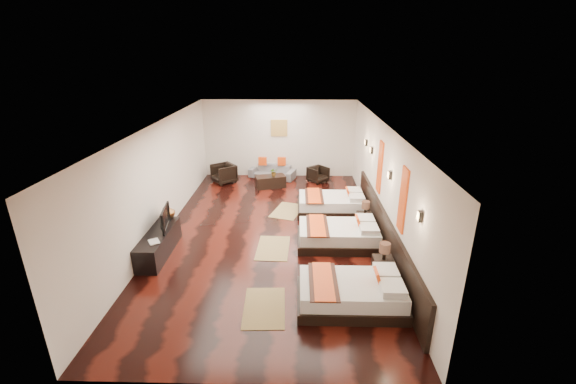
{
  "coord_description": "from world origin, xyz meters",
  "views": [
    {
      "loc": [
        0.66,
        -8.75,
        4.44
      ],
      "look_at": [
        0.44,
        0.07,
        1.1
      ],
      "focal_mm": 23.48,
      "sensor_mm": 36.0,
      "label": 1
    }
  ],
  "objects_px": {
    "tv": "(162,218)",
    "figurine": "(168,211)",
    "coffee_table": "(270,181)",
    "armchair_right": "(318,175)",
    "bed_far": "(332,204)",
    "bed_mid": "(339,235)",
    "tv_console": "(159,243)",
    "nightstand_a": "(383,266)",
    "armchair_left": "(224,174)",
    "nightstand_b": "(365,219)",
    "bed_near": "(352,293)",
    "book": "(149,243)",
    "sofa": "(272,171)",
    "table_plant": "(274,172)"
  },
  "relations": [
    {
      "from": "figurine",
      "to": "sofa",
      "type": "xyz_separation_m",
      "value": [
        2.25,
        4.8,
        -0.48
      ]
    },
    {
      "from": "sofa",
      "to": "armchair_right",
      "type": "relative_size",
      "value": 2.71
    },
    {
      "from": "armchair_right",
      "to": "nightstand_b",
      "type": "bearing_deg",
      "value": -114.64
    },
    {
      "from": "sofa",
      "to": "bed_near",
      "type": "bearing_deg",
      "value": -57.02
    },
    {
      "from": "bed_mid",
      "to": "tv_console",
      "type": "distance_m",
      "value": 4.23
    },
    {
      "from": "nightstand_b",
      "to": "book",
      "type": "height_order",
      "value": "nightstand_b"
    },
    {
      "from": "bed_near",
      "to": "armchair_left",
      "type": "xyz_separation_m",
      "value": [
        -3.63,
        6.79,
        0.08
      ]
    },
    {
      "from": "nightstand_a",
      "to": "armchair_left",
      "type": "xyz_separation_m",
      "value": [
        -4.38,
        5.89,
        0.05
      ]
    },
    {
      "from": "figurine",
      "to": "table_plant",
      "type": "relative_size",
      "value": 1.19
    },
    {
      "from": "bed_far",
      "to": "coffee_table",
      "type": "xyz_separation_m",
      "value": [
        -1.94,
        2.08,
        -0.06
      ]
    },
    {
      "from": "nightstand_b",
      "to": "sofa",
      "type": "bearing_deg",
      "value": 122.77
    },
    {
      "from": "tv_console",
      "to": "armchair_right",
      "type": "xyz_separation_m",
      "value": [
        3.91,
        5.18,
        0.0
      ]
    },
    {
      "from": "coffee_table",
      "to": "armchair_right",
      "type": "bearing_deg",
      "value": 18.62
    },
    {
      "from": "nightstand_b",
      "to": "armchair_right",
      "type": "xyz_separation_m",
      "value": [
        -1.03,
        3.76,
        0.0
      ]
    },
    {
      "from": "figurine",
      "to": "bed_mid",
      "type": "bearing_deg",
      "value": -3.2
    },
    {
      "from": "bed_mid",
      "to": "nightstand_b",
      "type": "relative_size",
      "value": 2.49
    },
    {
      "from": "bed_far",
      "to": "nightstand_a",
      "type": "height_order",
      "value": "nightstand_a"
    },
    {
      "from": "bed_mid",
      "to": "bed_near",
      "type": "bearing_deg",
      "value": -90.0
    },
    {
      "from": "armchair_left",
      "to": "table_plant",
      "type": "bearing_deg",
      "value": 38.71
    },
    {
      "from": "figurine",
      "to": "sofa",
      "type": "distance_m",
      "value": 5.33
    },
    {
      "from": "nightstand_a",
      "to": "figurine",
      "type": "relative_size",
      "value": 2.33
    },
    {
      "from": "bed_near",
      "to": "table_plant",
      "type": "height_order",
      "value": "bed_near"
    },
    {
      "from": "book",
      "to": "table_plant",
      "type": "relative_size",
      "value": 0.97
    },
    {
      "from": "sofa",
      "to": "table_plant",
      "type": "relative_size",
      "value": 5.76
    },
    {
      "from": "nightstand_a",
      "to": "nightstand_b",
      "type": "xyz_separation_m",
      "value": [
        0.0,
        2.28,
        -0.01
      ]
    },
    {
      "from": "tv",
      "to": "figurine",
      "type": "bearing_deg",
      "value": -4.05
    },
    {
      "from": "nightstand_a",
      "to": "book",
      "type": "relative_size",
      "value": 2.87
    },
    {
      "from": "armchair_right",
      "to": "armchair_left",
      "type": "bearing_deg",
      "value": 142.44
    },
    {
      "from": "coffee_table",
      "to": "table_plant",
      "type": "distance_m",
      "value": 0.37
    },
    {
      "from": "figurine",
      "to": "coffee_table",
      "type": "relative_size",
      "value": 0.35
    },
    {
      "from": "armchair_right",
      "to": "coffee_table",
      "type": "bearing_deg",
      "value": 158.6
    },
    {
      "from": "bed_near",
      "to": "tv_console",
      "type": "relative_size",
      "value": 1.09
    },
    {
      "from": "bed_far",
      "to": "nightstand_b",
      "type": "height_order",
      "value": "nightstand_b"
    },
    {
      "from": "nightstand_a",
      "to": "coffee_table",
      "type": "bearing_deg",
      "value": 116.2
    },
    {
      "from": "bed_far",
      "to": "bed_mid",
      "type": "bearing_deg",
      "value": -90.0
    },
    {
      "from": "nightstand_a",
      "to": "coffee_table",
      "type": "xyz_separation_m",
      "value": [
        -2.69,
        5.48,
        -0.08
      ]
    },
    {
      "from": "bed_mid",
      "to": "coffee_table",
      "type": "relative_size",
      "value": 1.95
    },
    {
      "from": "nightstand_a",
      "to": "figurine",
      "type": "bearing_deg",
      "value": 161.43
    },
    {
      "from": "bed_mid",
      "to": "nightstand_a",
      "type": "distance_m",
      "value": 1.61
    },
    {
      "from": "sofa",
      "to": "armchair_left",
      "type": "distance_m",
      "value": 1.78
    },
    {
      "from": "tv",
      "to": "sofa",
      "type": "bearing_deg",
      "value": -31.4
    },
    {
      "from": "nightstand_a",
      "to": "coffee_table",
      "type": "relative_size",
      "value": 0.81
    },
    {
      "from": "tv_console",
      "to": "armchair_left",
      "type": "bearing_deg",
      "value": 83.58
    },
    {
      "from": "bed_near",
      "to": "armchair_left",
      "type": "height_order",
      "value": "bed_near"
    },
    {
      "from": "tv",
      "to": "bed_near",
      "type": "bearing_deg",
      "value": -124.78
    },
    {
      "from": "bed_near",
      "to": "nightstand_a",
      "type": "height_order",
      "value": "nightstand_a"
    },
    {
      "from": "bed_far",
      "to": "tv_console",
      "type": "xyz_separation_m",
      "value": [
        -4.19,
        -2.54,
        0.02
      ]
    },
    {
      "from": "sofa",
      "to": "coffee_table",
      "type": "bearing_deg",
      "value": -71.81
    },
    {
      "from": "book",
      "to": "table_plant",
      "type": "xyz_separation_m",
      "value": [
        2.37,
        5.13,
        -0.02
      ]
    },
    {
      "from": "bed_near",
      "to": "nightstand_a",
      "type": "relative_size",
      "value": 2.43
    }
  ]
}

